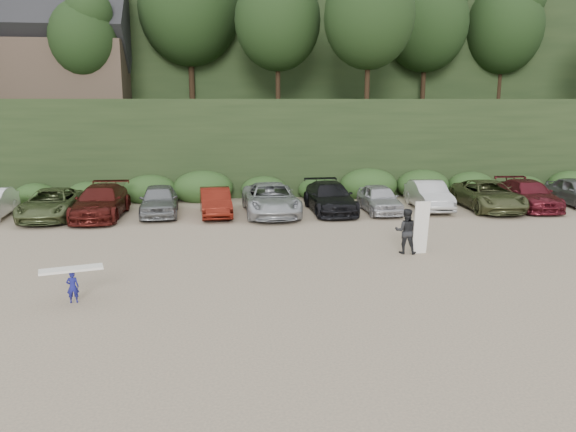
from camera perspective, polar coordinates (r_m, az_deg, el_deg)
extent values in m
plane|color=tan|center=(20.07, -2.82, -5.44)|extent=(120.00, 120.00, 0.00)
cube|color=black|center=(41.27, -4.86, 7.57)|extent=(80.00, 14.00, 6.00)
cube|color=black|center=(59.20, -5.48, 13.62)|extent=(90.00, 30.00, 16.00)
ellipsoid|color=black|center=(41.49, -5.06, 18.66)|extent=(66.00, 12.00, 10.00)
cube|color=#2B491E|center=(34.07, -5.34, 2.65)|extent=(46.20, 2.00, 1.20)
cube|color=brown|center=(44.54, -21.14, 13.59)|extent=(8.00, 6.00, 4.00)
imported|color=#526037|center=(30.91, -22.91, 1.13)|extent=(2.59, 5.44, 1.50)
imported|color=#4C1411|center=(30.23, -18.47, 1.37)|extent=(2.39, 5.67, 1.64)
imported|color=gray|center=(30.06, -12.96, 1.58)|extent=(2.16, 4.79, 1.60)
imported|color=#63180E|center=(29.45, -7.38, 1.42)|extent=(1.82, 4.45, 1.43)
imported|color=#ADAFB4|center=(29.44, -1.76, 1.71)|extent=(2.90, 5.97, 1.64)
imported|color=black|center=(30.24, 4.27, 1.89)|extent=(2.40, 5.52, 1.58)
imported|color=#B7B7BC|center=(30.45, 9.27, 1.75)|extent=(1.76, 4.36, 1.49)
imported|color=#BDBDBD|center=(31.91, 14.10, 2.06)|extent=(1.95, 4.82, 1.56)
imported|color=#4E5430|center=(32.74, 19.68, 1.98)|extent=(2.88, 5.78, 1.57)
imported|color=maroon|center=(33.93, 23.21, 2.01)|extent=(2.53, 5.45, 1.54)
imported|color=navy|center=(17.90, -21.03, -6.74)|extent=(0.38, 0.28, 0.97)
cube|color=white|center=(17.74, -21.16, -5.07)|extent=(1.85, 0.95, 0.07)
imported|color=black|center=(22.40, 11.89, -1.51)|extent=(1.03, 0.90, 1.79)
cube|color=silver|center=(22.39, 13.34, -1.16)|extent=(0.61, 0.33, 2.11)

